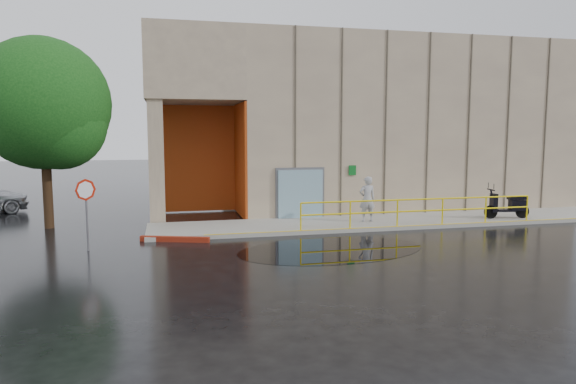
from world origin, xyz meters
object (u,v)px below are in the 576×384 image
(stop_sign, at_px, (86,198))
(tree_near, at_px, (47,109))
(red_curb, at_px, (175,239))
(scooter, at_px, (508,198))
(person, at_px, (367,199))

(stop_sign, relative_size, tree_near, 0.31)
(red_curb, xyz_separation_m, tree_near, (-4.56, 3.69, 4.50))
(scooter, bearing_deg, person, -177.22)
(scooter, height_order, stop_sign, stop_sign)
(stop_sign, relative_size, red_curb, 0.94)
(stop_sign, distance_m, red_curb, 3.19)
(person, xyz_separation_m, stop_sign, (-10.23, -2.24, 0.62))
(red_curb, height_order, tree_near, tree_near)
(red_curb, bearing_deg, tree_near, 141.07)
(person, relative_size, stop_sign, 0.80)
(person, xyz_separation_m, red_curb, (-7.56, -1.50, -0.97))
(scooter, xyz_separation_m, red_curb, (-13.54, -0.89, -0.91))
(person, relative_size, scooter, 0.93)
(scooter, height_order, red_curb, scooter)
(scooter, distance_m, tree_near, 18.67)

